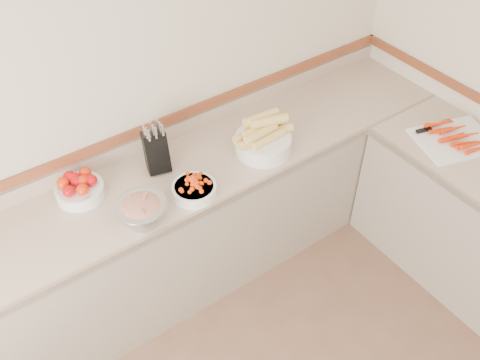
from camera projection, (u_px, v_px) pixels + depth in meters
back_wall at (120, 99)px, 2.93m from camera, size 4.00×0.00×4.00m
counter_back at (164, 237)px, 3.31m from camera, size 4.00×0.65×1.08m
knife_block at (156, 151)px, 3.03m from camera, size 0.17×0.19×0.32m
tomato_bowl at (79, 188)px, 2.91m from camera, size 0.27×0.27×0.13m
cherry_tomato_bowl at (194, 188)px, 2.93m from camera, size 0.25×0.25×0.13m
corn_bowl at (263, 139)px, 3.17m from camera, size 0.38×0.34×0.25m
rhubarb_bowl at (142, 211)px, 2.75m from camera, size 0.27×0.27×0.16m
cutting_board at (455, 138)px, 3.29m from camera, size 0.56×0.49×0.07m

